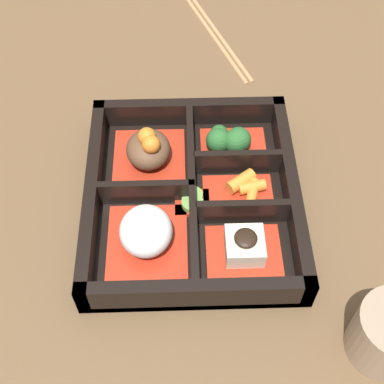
{
  "coord_description": "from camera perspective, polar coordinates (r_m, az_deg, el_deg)",
  "views": [
    {
      "loc": [
        -0.36,
        0.01,
        0.52
      ],
      "look_at": [
        0.0,
        0.0,
        0.03
      ],
      "focal_mm": 50.0,
      "sensor_mm": 36.0,
      "label": 1
    }
  ],
  "objects": [
    {
      "name": "ground_plane",
      "position": [
        0.63,
        0.0,
        -1.34
      ],
      "size": [
        3.0,
        3.0,
        0.0
      ],
      "primitive_type": "plane",
      "color": "brown"
    },
    {
      "name": "bento_base",
      "position": [
        0.63,
        0.0,
        -1.08
      ],
      "size": [
        0.27,
        0.24,
        0.01
      ],
      "color": "black",
      "rests_on": "ground_plane"
    },
    {
      "name": "bento_rim",
      "position": [
        0.61,
        0.25,
        -0.12
      ],
      "size": [
        0.27,
        0.24,
        0.04
      ],
      "color": "black",
      "rests_on": "ground_plane"
    },
    {
      "name": "bowl_rice",
      "position": [
        0.57,
        -4.9,
        -4.45
      ],
      "size": [
        0.1,
        0.09,
        0.05
      ],
      "color": "#B22D19",
      "rests_on": "bento_base"
    },
    {
      "name": "bowl_stew",
      "position": [
        0.65,
        -4.65,
        4.37
      ],
      "size": [
        0.1,
        0.09,
        0.06
      ],
      "color": "#B22D19",
      "rests_on": "bento_base"
    },
    {
      "name": "bowl_tofu",
      "position": [
        0.58,
        5.6,
        -5.95
      ],
      "size": [
        0.07,
        0.08,
        0.04
      ],
      "color": "#B22D19",
      "rests_on": "bento_base"
    },
    {
      "name": "bowl_carrots",
      "position": [
        0.63,
        5.38,
        0.25
      ],
      "size": [
        0.05,
        0.08,
        0.02
      ],
      "color": "#B22D19",
      "rests_on": "bento_base"
    },
    {
      "name": "bowl_greens",
      "position": [
        0.66,
        4.1,
        5.47
      ],
      "size": [
        0.06,
        0.08,
        0.04
      ],
      "color": "#B22D19",
      "rests_on": "bento_base"
    },
    {
      "name": "bowl_pickles",
      "position": [
        0.62,
        0.18,
        -1.0
      ],
      "size": [
        0.04,
        0.04,
        0.01
      ],
      "color": "#B22D19",
      "rests_on": "bento_base"
    },
    {
      "name": "chopsticks",
      "position": [
        0.85,
        2.75,
        16.28
      ],
      "size": [
        0.21,
        0.09,
        0.01
      ],
      "color": "#A87F51",
      "rests_on": "ground_plane"
    }
  ]
}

